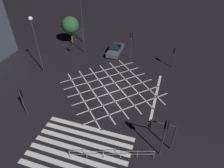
{
  "coord_description": "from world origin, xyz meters",
  "views": [
    {
      "loc": [
        6.37,
        -19.59,
        16.54
      ],
      "look_at": [
        0.0,
        0.0,
        0.63
      ],
      "focal_mm": 32.0,
      "sensor_mm": 36.0,
      "label": 1
    }
  ],
  "objects_px": {
    "traffic_light_sw_cross": "(22,98)",
    "traffic_light_ne_main": "(174,53)",
    "traffic_light_se_main": "(159,129)",
    "street_tree_far": "(70,25)",
    "traffic_light_median_north": "(131,42)",
    "street_lamp_east": "(34,34)",
    "traffic_light_nw_cross": "(79,38)",
    "traffic_light_se_cross": "(165,131)",
    "waiting_car": "(115,50)",
    "street_lamp_west": "(81,4)"
  },
  "relations": [
    {
      "from": "traffic_light_ne_main",
      "to": "traffic_light_se_main",
      "type": "bearing_deg",
      "value": 89.06
    },
    {
      "from": "traffic_light_sw_cross",
      "to": "waiting_car",
      "type": "relative_size",
      "value": 0.83
    },
    {
      "from": "street_lamp_west",
      "to": "traffic_light_median_north",
      "type": "bearing_deg",
      "value": -20.0
    },
    {
      "from": "traffic_light_nw_cross",
      "to": "street_tree_far",
      "type": "xyz_separation_m",
      "value": [
        -3.35,
        3.56,
        0.36
      ]
    },
    {
      "from": "traffic_light_nw_cross",
      "to": "street_tree_far",
      "type": "distance_m",
      "value": 4.9
    },
    {
      "from": "street_lamp_east",
      "to": "traffic_light_se_main",
      "type": "bearing_deg",
      "value": -23.82
    },
    {
      "from": "traffic_light_nw_cross",
      "to": "traffic_light_se_main",
      "type": "bearing_deg",
      "value": 46.33
    },
    {
      "from": "traffic_light_sw_cross",
      "to": "street_lamp_west",
      "type": "height_order",
      "value": "street_lamp_west"
    },
    {
      "from": "traffic_light_se_main",
      "to": "traffic_light_ne_main",
      "type": "height_order",
      "value": "traffic_light_se_main"
    },
    {
      "from": "traffic_light_sw_cross",
      "to": "traffic_light_ne_main",
      "type": "xyz_separation_m",
      "value": [
        14.46,
        15.29,
        -0.37
      ]
    },
    {
      "from": "traffic_light_se_main",
      "to": "traffic_light_sw_cross",
      "type": "bearing_deg",
      "value": 2.05
    },
    {
      "from": "traffic_light_nw_cross",
      "to": "traffic_light_se_cross",
      "type": "bearing_deg",
      "value": 45.57
    },
    {
      "from": "traffic_light_ne_main",
      "to": "traffic_light_se_cross",
      "type": "distance_m",
      "value": 15.62
    },
    {
      "from": "traffic_light_se_cross",
      "to": "waiting_car",
      "type": "relative_size",
      "value": 1.0
    },
    {
      "from": "traffic_light_se_main",
      "to": "street_tree_far",
      "type": "height_order",
      "value": "street_tree_far"
    },
    {
      "from": "traffic_light_sw_cross",
      "to": "traffic_light_se_cross",
      "type": "distance_m",
      "value": 14.69
    },
    {
      "from": "street_lamp_east",
      "to": "waiting_car",
      "type": "xyz_separation_m",
      "value": [
        8.5,
        8.48,
        -5.21
      ]
    },
    {
      "from": "traffic_light_se_main",
      "to": "street_lamp_west",
      "type": "relative_size",
      "value": 0.33
    },
    {
      "from": "traffic_light_se_main",
      "to": "street_lamp_west",
      "type": "distance_m",
      "value": 24.69
    },
    {
      "from": "traffic_light_ne_main",
      "to": "street_lamp_east",
      "type": "distance_m",
      "value": 19.54
    },
    {
      "from": "traffic_light_se_main",
      "to": "traffic_light_se_cross",
      "type": "relative_size",
      "value": 0.73
    },
    {
      "from": "traffic_light_se_cross",
      "to": "waiting_car",
      "type": "xyz_separation_m",
      "value": [
        -9.63,
        17.1,
        -2.6
      ]
    },
    {
      "from": "traffic_light_se_main",
      "to": "traffic_light_nw_cross",
      "type": "height_order",
      "value": "traffic_light_nw_cross"
    },
    {
      "from": "traffic_light_se_main",
      "to": "traffic_light_nw_cross",
      "type": "xyz_separation_m",
      "value": [
        -14.34,
        13.69,
        0.7
      ]
    },
    {
      "from": "traffic_light_sw_cross",
      "to": "street_tree_far",
      "type": "bearing_deg",
      "value": 11.08
    },
    {
      "from": "traffic_light_median_north",
      "to": "street_lamp_east",
      "type": "relative_size",
      "value": 0.56
    },
    {
      "from": "traffic_light_sw_cross",
      "to": "traffic_light_ne_main",
      "type": "bearing_deg",
      "value": -43.4
    },
    {
      "from": "street_lamp_east",
      "to": "street_lamp_west",
      "type": "relative_size",
      "value": 0.81
    },
    {
      "from": "traffic_light_se_main",
      "to": "street_lamp_east",
      "type": "bearing_deg",
      "value": -23.82
    },
    {
      "from": "traffic_light_ne_main",
      "to": "traffic_light_nw_cross",
      "type": "bearing_deg",
      "value": 4.26
    },
    {
      "from": "traffic_light_ne_main",
      "to": "waiting_car",
      "type": "height_order",
      "value": "traffic_light_ne_main"
    },
    {
      "from": "traffic_light_sw_cross",
      "to": "traffic_light_nw_cross",
      "type": "xyz_separation_m",
      "value": [
        -0.13,
        14.2,
        0.45
      ]
    },
    {
      "from": "traffic_light_sw_cross",
      "to": "street_lamp_east",
      "type": "bearing_deg",
      "value": 22.59
    },
    {
      "from": "traffic_light_median_north",
      "to": "traffic_light_se_cross",
      "type": "bearing_deg",
      "value": 23.22
    },
    {
      "from": "street_lamp_east",
      "to": "traffic_light_nw_cross",
      "type": "bearing_deg",
      "value": 60.51
    },
    {
      "from": "street_lamp_east",
      "to": "traffic_light_ne_main",
      "type": "bearing_deg",
      "value": 21.28
    },
    {
      "from": "street_lamp_east",
      "to": "street_lamp_west",
      "type": "xyz_separation_m",
      "value": [
        1.79,
        10.56,
        1.12
      ]
    },
    {
      "from": "street_tree_far",
      "to": "waiting_car",
      "type": "height_order",
      "value": "street_tree_far"
    },
    {
      "from": "traffic_light_sw_cross",
      "to": "street_lamp_east",
      "type": "distance_m",
      "value": 9.53
    },
    {
      "from": "traffic_light_se_main",
      "to": "waiting_car",
      "type": "xyz_separation_m",
      "value": [
        -9.17,
        16.28,
        -1.82
      ]
    },
    {
      "from": "traffic_light_sw_cross",
      "to": "traffic_light_nw_cross",
      "type": "bearing_deg",
      "value": 0.51
    },
    {
      "from": "traffic_light_nw_cross",
      "to": "street_lamp_east",
      "type": "relative_size",
      "value": 0.53
    },
    {
      "from": "street_lamp_east",
      "to": "street_lamp_west",
      "type": "distance_m",
      "value": 10.77
    },
    {
      "from": "traffic_light_median_north",
      "to": "street_tree_far",
      "type": "bearing_deg",
      "value": -101.83
    },
    {
      "from": "traffic_light_ne_main",
      "to": "street_lamp_east",
      "type": "xyz_separation_m",
      "value": [
        -17.92,
        -6.98,
        3.51
      ]
    },
    {
      "from": "traffic_light_sw_cross",
      "to": "street_lamp_east",
      "type": "height_order",
      "value": "street_lamp_east"
    },
    {
      "from": "traffic_light_se_main",
      "to": "traffic_light_ne_main",
      "type": "distance_m",
      "value": 14.78
    },
    {
      "from": "traffic_light_sw_cross",
      "to": "traffic_light_se_main",
      "type": "bearing_deg",
      "value": -87.95
    },
    {
      "from": "traffic_light_se_cross",
      "to": "street_tree_far",
      "type": "bearing_deg",
      "value": 45.13
    },
    {
      "from": "traffic_light_se_main",
      "to": "street_tree_far",
      "type": "relative_size",
      "value": 0.67
    }
  ]
}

